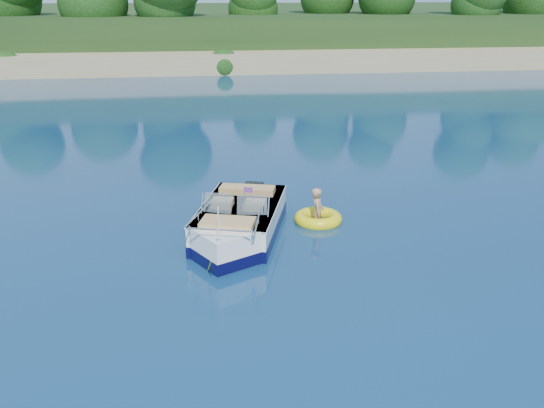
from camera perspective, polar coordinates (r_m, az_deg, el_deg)
The scene contains 5 objects.
ground at distance 12.52m, azimuth 0.89°, elevation -8.55°, with size 160.00×160.00×0.00m, color #0B254E.
shoreline at distance 74.88m, azimuth -6.70°, elevation 15.57°, with size 170.00×59.00×6.00m.
motorboat at distance 15.14m, azimuth -3.22°, elevation -2.02°, with size 2.81×5.17×1.77m.
tow_tube at distance 16.33m, azimuth 4.36°, elevation -1.38°, with size 1.62×1.62×0.34m.
boy at distance 16.29m, azimuth 4.27°, elevation -1.76°, with size 0.53×0.34×1.44m, color tan.
Camera 1 is at (-1.68, -10.93, 5.88)m, focal length 40.00 mm.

